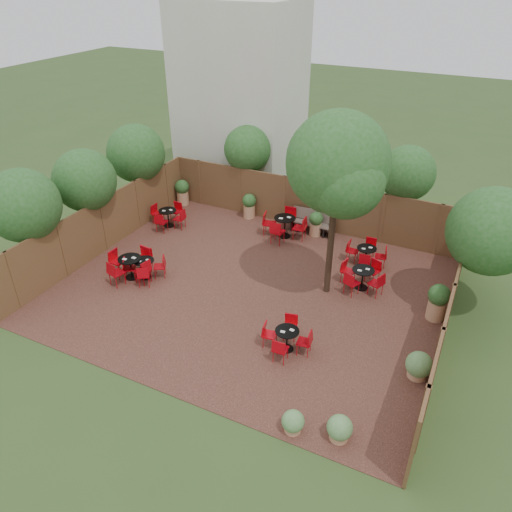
% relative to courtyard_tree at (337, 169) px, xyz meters
% --- Properties ---
extents(ground, '(80.00, 80.00, 0.00)m').
position_rel_courtyard_tree_xyz_m(ground, '(-2.25, -1.00, -4.22)').
color(ground, '#354F23').
rests_on(ground, ground).
extents(courtyard_paving, '(12.00, 10.00, 0.02)m').
position_rel_courtyard_tree_xyz_m(courtyard_paving, '(-2.25, -1.00, -4.21)').
color(courtyard_paving, '#3A2018').
rests_on(courtyard_paving, ground).
extents(fence_back, '(12.00, 0.08, 2.00)m').
position_rel_courtyard_tree_xyz_m(fence_back, '(-2.25, 4.00, -3.22)').
color(fence_back, '#4D2D1C').
rests_on(fence_back, ground).
extents(fence_left, '(0.08, 10.00, 2.00)m').
position_rel_courtyard_tree_xyz_m(fence_left, '(-8.25, -1.00, -3.22)').
color(fence_left, '#4D2D1C').
rests_on(fence_left, ground).
extents(fence_right, '(0.08, 10.00, 2.00)m').
position_rel_courtyard_tree_xyz_m(fence_right, '(3.75, -1.00, -3.22)').
color(fence_right, '#4D2D1C').
rests_on(fence_right, ground).
extents(neighbour_building, '(5.00, 4.00, 8.00)m').
position_rel_courtyard_tree_xyz_m(neighbour_building, '(-6.75, 7.00, -0.22)').
color(neighbour_building, beige).
rests_on(neighbour_building, ground).
extents(overhang_foliage, '(15.73, 10.49, 2.52)m').
position_rel_courtyard_tree_xyz_m(overhang_foliage, '(-3.66, 1.52, -1.53)').
color(overhang_foliage, '#20501A').
rests_on(overhang_foliage, ground).
extents(courtyard_tree, '(3.02, 2.96, 5.86)m').
position_rel_courtyard_tree_xyz_m(courtyard_tree, '(0.00, 0.00, 0.00)').
color(courtyard_tree, black).
rests_on(courtyard_tree, courtyard_paving).
extents(park_bench_left, '(1.51, 0.56, 0.92)m').
position_rel_courtyard_tree_xyz_m(park_bench_left, '(-1.97, 3.62, -3.72)').
color(park_bench_left, brown).
rests_on(park_bench_left, courtyard_paving).
extents(park_bench_right, '(1.44, 0.53, 0.88)m').
position_rel_courtyard_tree_xyz_m(park_bench_right, '(-1.70, 3.62, -3.75)').
color(park_bench_right, brown).
rests_on(park_bench_right, courtyard_paving).
extents(bistro_tables, '(9.70, 7.50, 0.93)m').
position_rel_courtyard_tree_xyz_m(bistro_tables, '(-3.05, 0.19, -3.78)').
color(bistro_tables, black).
rests_on(bistro_tables, courtyard_paving).
extents(planters, '(11.93, 4.23, 1.17)m').
position_rel_courtyard_tree_xyz_m(planters, '(-2.41, 2.46, -3.61)').
color(planters, tan).
rests_on(planters, courtyard_paving).
extents(low_shrubs, '(2.83, 3.62, 0.74)m').
position_rel_courtyard_tree_xyz_m(low_shrubs, '(2.53, -4.12, -3.88)').
color(low_shrubs, tan).
rests_on(low_shrubs, courtyard_paving).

